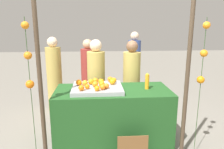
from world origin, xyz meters
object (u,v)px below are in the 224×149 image
(stall_counter, at_px, (113,116))
(juice_bottle, at_px, (147,82))
(orange_1, at_px, (102,84))
(orange_0, at_px, (95,81))
(vendor_right, at_px, (131,86))
(vendor_left, at_px, (96,86))

(stall_counter, xyz_separation_m, juice_bottle, (0.52, -0.00, 0.55))
(stall_counter, xyz_separation_m, orange_1, (-0.17, -0.04, 0.54))
(stall_counter, relative_size, juice_bottle, 7.14)
(orange_0, distance_m, vendor_right, 0.88)
(juice_bottle, bearing_deg, vendor_left, 139.07)
(orange_0, distance_m, orange_1, 0.22)
(orange_1, distance_m, juice_bottle, 0.69)
(stall_counter, relative_size, vendor_right, 1.12)
(stall_counter, height_order, orange_0, orange_0)
(juice_bottle, relative_size, vendor_right, 0.16)
(orange_1, height_order, vendor_right, vendor_right)
(vendor_left, distance_m, vendor_right, 0.65)
(stall_counter, bearing_deg, vendor_left, 110.31)
(orange_0, distance_m, vendor_left, 0.56)
(stall_counter, distance_m, orange_0, 0.62)
(orange_0, distance_m, juice_bottle, 0.80)
(vendor_right, bearing_deg, stall_counter, -120.76)
(orange_1, bearing_deg, vendor_left, 96.49)
(juice_bottle, height_order, vendor_left, vendor_left)
(stall_counter, bearing_deg, orange_1, -164.91)
(orange_0, relative_size, vendor_left, 0.06)
(juice_bottle, relative_size, vendor_left, 0.15)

